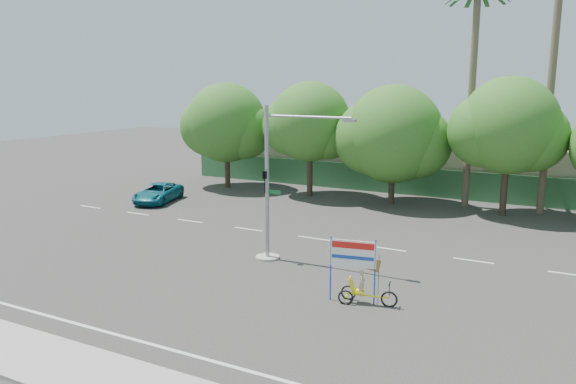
% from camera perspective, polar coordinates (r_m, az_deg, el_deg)
% --- Properties ---
extents(ground, '(120.00, 120.00, 0.00)m').
position_cam_1_polar(ground, '(21.66, -1.56, -10.57)').
color(ground, '#33302D').
rests_on(ground, ground).
extents(fence, '(38.00, 0.08, 2.00)m').
position_cam_1_polar(fence, '(40.88, 13.26, 0.99)').
color(fence, '#336B3D').
rests_on(fence, ground).
extents(building_left, '(12.00, 8.00, 4.00)m').
position_cam_1_polar(building_left, '(48.23, 3.09, 3.99)').
color(building_left, '#B9AB93').
rests_on(building_left, ground).
extents(building_right, '(14.00, 8.00, 3.60)m').
position_cam_1_polar(building_right, '(44.03, 24.93, 2.01)').
color(building_right, '#B9AB93').
rests_on(building_right, ground).
extents(tree_far_left, '(7.14, 6.00, 7.96)m').
position_cam_1_polar(tree_far_left, '(42.95, -6.32, 6.76)').
color(tree_far_left, '#473828').
rests_on(tree_far_left, ground).
extents(tree_left, '(6.66, 5.60, 8.07)m').
position_cam_1_polar(tree_left, '(39.47, 2.21, 6.87)').
color(tree_left, '#473828').
rests_on(tree_left, ground).
extents(tree_center, '(7.62, 6.40, 7.85)m').
position_cam_1_polar(tree_center, '(37.35, 10.58, 5.53)').
color(tree_center, '#473828').
rests_on(tree_center, ground).
extents(tree_right, '(6.90, 5.80, 8.36)m').
position_cam_1_polar(tree_right, '(35.87, 21.42, 5.96)').
color(tree_right, '#473828').
rests_on(tree_right, ground).
extents(palm_tall, '(3.73, 3.79, 17.45)m').
position_cam_1_polar(palm_tall, '(37.18, 25.51, 13.89)').
color(palm_tall, '#70604C').
rests_on(palm_tall, ground).
extents(palm_short, '(3.73, 3.79, 14.45)m').
position_cam_1_polar(palm_short, '(37.60, 18.30, 11.91)').
color(palm_short, '#70604C').
rests_on(palm_short, ground).
extents(traffic_signal, '(4.72, 1.10, 7.00)m').
position_cam_1_polar(traffic_signal, '(25.19, -1.55, -0.52)').
color(traffic_signal, gray).
rests_on(traffic_signal, ground).
extents(trike_billboard, '(2.51, 0.82, 2.49)m').
position_cam_1_polar(trike_billboard, '(20.87, 7.21, -8.57)').
color(trike_billboard, black).
rests_on(trike_billboard, ground).
extents(pickup_truck, '(3.15, 4.89, 1.25)m').
position_cam_1_polar(pickup_truck, '(38.85, -13.07, -0.08)').
color(pickup_truck, '#106171').
rests_on(pickup_truck, ground).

